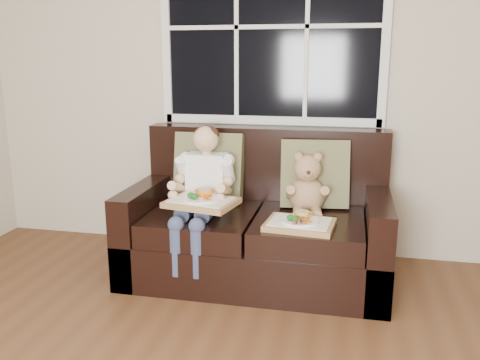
% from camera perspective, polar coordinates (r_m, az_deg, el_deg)
% --- Properties ---
extents(window_back, '(1.62, 0.04, 1.37)m').
position_cam_1_polar(window_back, '(3.73, 3.57, 16.79)').
color(window_back, black).
rests_on(window_back, room_walls).
extents(loveseat, '(1.70, 0.92, 0.96)m').
position_cam_1_polar(loveseat, '(3.45, 2.07, -5.55)').
color(loveseat, black).
rests_on(loveseat, ground).
extents(pillow_left, '(0.48, 0.22, 0.49)m').
position_cam_1_polar(pillow_left, '(3.58, -3.49, 1.44)').
color(pillow_left, '#6D6743').
rests_on(pillow_left, loveseat).
extents(pillow_right, '(0.48, 0.26, 0.47)m').
position_cam_1_polar(pillow_right, '(3.46, 8.37, 0.68)').
color(pillow_right, '#6D6743').
rests_on(pillow_right, loveseat).
extents(child, '(0.38, 0.59, 0.86)m').
position_cam_1_polar(child, '(3.32, -4.20, -0.35)').
color(child, white).
rests_on(child, loveseat).
extents(teddy_bear, '(0.26, 0.32, 0.41)m').
position_cam_1_polar(teddy_bear, '(3.34, 7.52, -0.87)').
color(teddy_bear, tan).
rests_on(teddy_bear, loveseat).
extents(tray_left, '(0.47, 0.39, 0.09)m').
position_cam_1_polar(tray_left, '(3.16, -4.32, -2.34)').
color(tray_left, '#B07B4F').
rests_on(tray_left, child).
extents(tray_right, '(0.43, 0.34, 0.09)m').
position_cam_1_polar(tray_right, '(3.06, 6.75, -4.81)').
color(tray_right, '#B07B4F').
rests_on(tray_right, loveseat).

